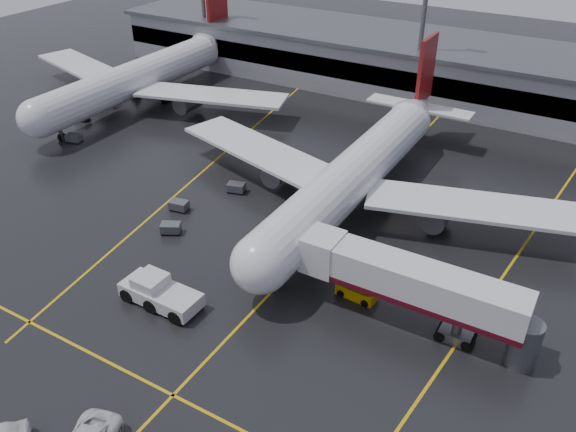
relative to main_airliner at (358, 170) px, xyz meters
The scene contains 17 objects.
ground 10.57m from the main_airliner, 90.00° to the right, with size 220.00×220.00×0.00m, color black.
apron_line_centre 10.57m from the main_airliner, 90.00° to the right, with size 0.25×90.00×0.02m, color gold.
apron_line_stop 31.98m from the main_airliner, 90.00° to the right, with size 60.00×0.25×0.02m, color gold.
apron_line_left 20.44m from the main_airliner, behind, with size 0.25×70.00×0.02m, color gold.
apron_line_right 18.49m from the main_airliner, ahead, with size 0.25×70.00×0.02m, color gold.
terminal 38.23m from the main_airliner, 90.00° to the left, with size 122.00×19.00×8.60m.
light_mast_mid 34.26m from the main_airliner, 98.80° to the left, with size 3.00×1.20×25.45m.
main_airliner is the anchor object (origin of this frame).
second_airliner 43.68m from the main_airliner, 164.05° to the left, with size 48.80×45.60×14.10m.
jet_bridge 19.68m from the main_airliner, 52.90° to the right, with size 19.90×3.40×6.05m.
pushback_tractor 25.56m from the main_airliner, 107.64° to the right, with size 7.45×3.29×2.64m.
belt_loader 16.71m from the main_airliner, 65.15° to the right, with size 3.69×1.91×2.28m.
baggage_cart_a 20.93m from the main_airliner, 132.90° to the right, with size 2.38×2.10×1.12m.
baggage_cart_b 19.99m from the main_airliner, 145.64° to the right, with size 2.19×1.63×1.12m.
baggage_cart_c 14.33m from the main_airliner, 160.60° to the right, with size 2.27×1.77×1.12m.
baggage_cart_d 45.07m from the main_airliner, behind, with size 2.12×1.49×1.12m.
baggage_cart_e 40.39m from the main_airliner, behind, with size 2.26×1.77×1.12m.
Camera 1 is at (21.97, -43.02, 33.59)m, focal length 36.56 mm.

